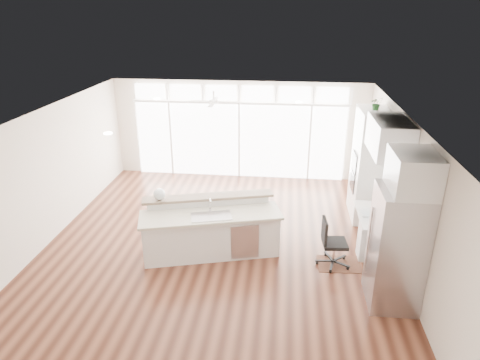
# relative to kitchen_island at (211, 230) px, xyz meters

# --- Properties ---
(floor) EXTENTS (7.00, 8.00, 0.02)m
(floor) POSITION_rel_kitchen_island_xyz_m (0.08, 0.27, -0.55)
(floor) COLOR #421F14
(floor) RESTS_ON ground
(ceiling) EXTENTS (7.00, 8.00, 0.02)m
(ceiling) POSITION_rel_kitchen_island_xyz_m (0.08, 0.27, 2.16)
(ceiling) COLOR white
(ceiling) RESTS_ON wall_back
(wall_back) EXTENTS (7.00, 0.04, 2.70)m
(wall_back) POSITION_rel_kitchen_island_xyz_m (0.08, 4.27, 0.81)
(wall_back) COLOR silver
(wall_back) RESTS_ON floor
(wall_front) EXTENTS (7.00, 0.04, 2.70)m
(wall_front) POSITION_rel_kitchen_island_xyz_m (0.08, -3.73, 0.81)
(wall_front) COLOR silver
(wall_front) RESTS_ON floor
(wall_left) EXTENTS (0.04, 8.00, 2.70)m
(wall_left) POSITION_rel_kitchen_island_xyz_m (-3.42, 0.27, 0.81)
(wall_left) COLOR silver
(wall_left) RESTS_ON floor
(wall_right) EXTENTS (0.04, 8.00, 2.70)m
(wall_right) POSITION_rel_kitchen_island_xyz_m (3.58, 0.27, 0.81)
(wall_right) COLOR silver
(wall_right) RESTS_ON floor
(glass_wall) EXTENTS (5.80, 0.06, 2.08)m
(glass_wall) POSITION_rel_kitchen_island_xyz_m (0.08, 4.21, 0.51)
(glass_wall) COLOR white
(glass_wall) RESTS_ON wall_back
(transom_row) EXTENTS (5.90, 0.06, 0.40)m
(transom_row) POSITION_rel_kitchen_island_xyz_m (0.08, 4.21, 1.84)
(transom_row) COLOR white
(transom_row) RESTS_ON wall_back
(desk_window) EXTENTS (0.04, 0.85, 0.85)m
(desk_window) POSITION_rel_kitchen_island_xyz_m (3.54, 0.57, 1.01)
(desk_window) COLOR white
(desk_window) RESTS_ON wall_right
(ceiling_fan) EXTENTS (1.16, 1.16, 0.32)m
(ceiling_fan) POSITION_rel_kitchen_island_xyz_m (-0.42, 3.07, 1.94)
(ceiling_fan) COLOR white
(ceiling_fan) RESTS_ON ceiling
(recessed_lights) EXTENTS (3.40, 3.00, 0.02)m
(recessed_lights) POSITION_rel_kitchen_island_xyz_m (0.08, 0.47, 2.14)
(recessed_lights) COLOR beige
(recessed_lights) RESTS_ON ceiling
(oven_cabinet) EXTENTS (0.64, 1.20, 2.50)m
(oven_cabinet) POSITION_rel_kitchen_island_xyz_m (3.25, 2.07, 0.71)
(oven_cabinet) COLOR white
(oven_cabinet) RESTS_ON floor
(desk_nook) EXTENTS (0.72, 1.30, 0.76)m
(desk_nook) POSITION_rel_kitchen_island_xyz_m (3.21, 0.57, -0.16)
(desk_nook) COLOR white
(desk_nook) RESTS_ON floor
(upper_cabinets) EXTENTS (0.64, 1.30, 0.64)m
(upper_cabinets) POSITION_rel_kitchen_island_xyz_m (3.25, 0.57, 1.81)
(upper_cabinets) COLOR white
(upper_cabinets) RESTS_ON wall_right
(refrigerator) EXTENTS (0.76, 0.90, 2.00)m
(refrigerator) POSITION_rel_kitchen_island_xyz_m (3.19, -1.08, 0.46)
(refrigerator) COLOR #ACACB0
(refrigerator) RESTS_ON floor
(fridge_cabinet) EXTENTS (0.64, 0.90, 0.60)m
(fridge_cabinet) POSITION_rel_kitchen_island_xyz_m (3.25, -1.08, 1.76)
(fridge_cabinet) COLOR white
(fridge_cabinet) RESTS_ON wall_right
(framed_photos) EXTENTS (0.06, 0.22, 0.80)m
(framed_photos) POSITION_rel_kitchen_island_xyz_m (3.54, 1.19, 0.86)
(framed_photos) COLOR black
(framed_photos) RESTS_ON wall_right
(kitchen_island) EXTENTS (2.87, 1.70, 1.07)m
(kitchen_island) POSITION_rel_kitchen_island_xyz_m (0.00, 0.00, 0.00)
(kitchen_island) COLOR white
(kitchen_island) RESTS_ON floor
(rug) EXTENTS (0.84, 0.62, 0.01)m
(rug) POSITION_rel_kitchen_island_xyz_m (2.47, -0.10, -0.53)
(rug) COLOR #361A11
(rug) RESTS_ON floor
(office_chair) EXTENTS (0.53, 0.49, 0.94)m
(office_chair) POSITION_rel_kitchen_island_xyz_m (2.35, -0.12, -0.06)
(office_chair) COLOR black
(office_chair) RESTS_ON floor
(fishbowl) EXTENTS (0.26, 0.26, 0.23)m
(fishbowl) POSITION_rel_kitchen_island_xyz_m (-1.02, 0.13, 0.65)
(fishbowl) COLOR white
(fishbowl) RESTS_ON kitchen_island
(monitor) EXTENTS (0.15, 0.47, 0.38)m
(monitor) POSITION_rel_kitchen_island_xyz_m (3.13, 0.57, 0.42)
(monitor) COLOR black
(monitor) RESTS_ON desk_nook
(keyboard) EXTENTS (0.12, 0.29, 0.01)m
(keyboard) POSITION_rel_kitchen_island_xyz_m (2.96, 0.57, 0.23)
(keyboard) COLOR silver
(keyboard) RESTS_ON desk_nook
(potted_plant) EXTENTS (0.27, 0.30, 0.22)m
(potted_plant) POSITION_rel_kitchen_island_xyz_m (3.25, 2.07, 2.08)
(potted_plant) COLOR #285F28
(potted_plant) RESTS_ON oven_cabinet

